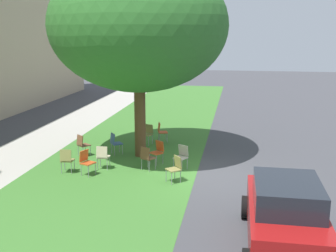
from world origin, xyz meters
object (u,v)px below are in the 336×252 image
street_tree (139,26)px  chair_10 (86,161)px  chair_8 (103,155)px  chair_7 (147,156)px  chair_5 (82,144)px  chair_0 (175,167)px  chair_9 (115,142)px  chair_6 (148,133)px  chair_2 (182,155)px  chair_1 (161,131)px  parked_car (285,214)px  chair_4 (158,150)px  chair_3 (67,159)px

street_tree → chair_10: (-2.52, 1.32, -4.57)m
chair_8 → chair_7: bearing=-84.7°
chair_5 → chair_10: 2.30m
chair_0 → chair_10: size_ratio=1.00×
chair_9 → chair_6: bearing=-29.2°
chair_8 → chair_9: (1.90, 0.11, 0.00)m
chair_0 → chair_2: bearing=-1.3°
chair_1 → chair_6: same height
parked_car → chair_1: bearing=27.3°
chair_4 → parked_car: 6.93m
chair_3 → chair_7: same height
chair_9 → chair_1: bearing=-33.6°
chair_3 → chair_4: bearing=-62.1°
chair_10 → street_tree: bearing=-27.8°
chair_3 → chair_9: same height
chair_5 → chair_6: size_ratio=1.00×
chair_5 → chair_9: size_ratio=1.00×
chair_0 → chair_1: bearing=15.7°
chair_8 → chair_10: (-0.68, 0.37, 0.00)m
street_tree → chair_5: 5.13m
street_tree → parked_car: (-6.49, -4.95, -4.25)m
chair_7 → chair_9: same height
chair_4 → parked_car: (-5.60, -4.07, 0.32)m
chair_8 → chair_6: bearing=-13.3°
chair_1 → chair_3: bearing=152.2°
chair_1 → chair_0: bearing=-164.3°
street_tree → chair_5: size_ratio=8.63×
chair_8 → chair_10: size_ratio=1.00×
chair_4 → chair_5: bearing=81.8°
chair_4 → chair_10: bearing=126.6°
street_tree → chair_3: (-2.45, 2.08, -4.57)m
chair_6 → chair_1: bearing=-46.1°
chair_2 → parked_car: 6.01m
chair_1 → chair_8: bearing=161.6°
street_tree → chair_3: 5.59m
chair_4 → chair_5: same height
chair_2 → chair_8: same height
chair_8 → chair_3: bearing=118.4°
chair_4 → chair_8: bearing=117.5°
chair_4 → chair_8: 2.07m
chair_0 → chair_10: (0.17, 3.15, 0.00)m
chair_5 → chair_4: bearing=-98.2°
chair_3 → chair_5: size_ratio=1.00×
chair_3 → chair_4: (1.56, -2.96, 0.00)m
street_tree → chair_2: street_tree is taller
chair_5 → street_tree: bearing=-79.3°
chair_3 → chair_7: (0.76, -2.72, 0.00)m
chair_1 → chair_7: same height
chair_8 → parked_car: size_ratio=0.24×
chair_6 → chair_2: bearing=-148.2°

